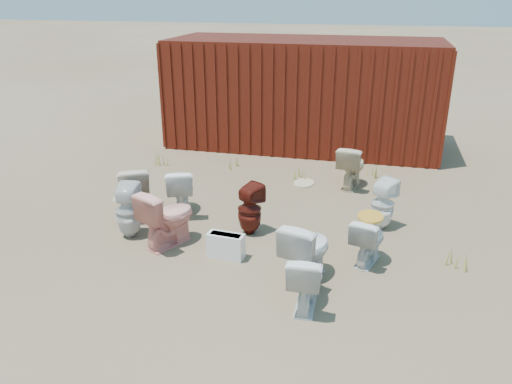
% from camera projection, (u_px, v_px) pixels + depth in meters
% --- Properties ---
extents(ground, '(100.00, 100.00, 0.00)m').
position_uv_depth(ground, '(246.00, 242.00, 7.24)').
color(ground, brown).
rests_on(ground, ground).
extents(shipping_container, '(6.00, 2.40, 2.40)m').
position_uv_depth(shipping_container, '(304.00, 93.00, 11.47)').
color(shipping_container, '#460C0B').
rests_on(shipping_container, ground).
extents(toilet_front_a, '(0.66, 0.86, 0.78)m').
position_uv_depth(toilet_front_a, '(181.00, 190.00, 8.07)').
color(toilet_front_a, white).
rests_on(toilet_front_a, ground).
extents(toilet_front_pink, '(0.79, 0.95, 0.85)m').
position_uv_depth(toilet_front_pink, '(168.00, 217.00, 7.04)').
color(toilet_front_pink, '#F69B8E').
rests_on(toilet_front_pink, ground).
extents(toilet_front_c, '(0.68, 0.91, 0.83)m').
position_uv_depth(toilet_front_c, '(307.00, 250.00, 6.16)').
color(toilet_front_c, silver).
rests_on(toilet_front_c, ground).
extents(toilet_front_maroon, '(0.48, 0.48, 0.78)m').
position_uv_depth(toilet_front_maroon, '(250.00, 209.00, 7.37)').
color(toilet_front_maroon, '#55160E').
rests_on(toilet_front_maroon, ground).
extents(toilet_front_e, '(0.41, 0.70, 0.70)m').
position_uv_depth(toilet_front_e, '(306.00, 279.00, 5.66)').
color(toilet_front_e, silver).
rests_on(toilet_front_e, ground).
extents(toilet_back_a, '(0.42, 0.43, 0.82)m').
position_uv_depth(toilet_back_a, '(128.00, 211.00, 7.27)').
color(toilet_back_a, silver).
rests_on(toilet_back_a, ground).
extents(toilet_back_beige_left, '(0.82, 0.97, 0.86)m').
position_uv_depth(toilet_back_beige_left, '(135.00, 190.00, 7.96)').
color(toilet_back_beige_left, '#C8B092').
rests_on(toilet_back_beige_left, ground).
extents(toilet_back_beige_right, '(0.57, 0.84, 0.80)m').
position_uv_depth(toilet_back_beige_right, '(352.00, 166.00, 9.15)').
color(toilet_back_beige_right, beige).
rests_on(toilet_back_beige_right, ground).
extents(toilet_back_yellowlid, '(0.54, 0.72, 0.66)m').
position_uv_depth(toilet_back_yellowlid, '(368.00, 240.00, 6.60)').
color(toilet_back_yellowlid, silver).
rests_on(toilet_back_yellowlid, ground).
extents(toilet_back_e, '(0.49, 0.49, 0.79)m').
position_uv_depth(toilet_back_e, '(383.00, 204.00, 7.53)').
color(toilet_back_e, white).
rests_on(toilet_back_e, ground).
extents(yellow_lid, '(0.33, 0.42, 0.02)m').
position_uv_depth(yellow_lid, '(370.00, 217.00, 6.47)').
color(yellow_lid, '#C68A23').
rests_on(yellow_lid, toilet_back_yellowlid).
extents(loose_tank, '(0.52, 0.24, 0.35)m').
position_uv_depth(loose_tank, '(226.00, 246.00, 6.77)').
color(loose_tank, silver).
rests_on(loose_tank, ground).
extents(loose_lid_near, '(0.43, 0.53, 0.02)m').
position_uv_depth(loose_lid_near, '(304.00, 183.00, 9.43)').
color(loose_lid_near, '#C1B28B').
rests_on(loose_lid_near, ground).
extents(loose_lid_far, '(0.48, 0.55, 0.02)m').
position_uv_depth(loose_lid_far, '(124.00, 198.00, 8.74)').
color(loose_lid_far, tan).
rests_on(loose_lid_far, ground).
extents(weed_clump_a, '(0.36, 0.36, 0.30)m').
position_uv_depth(weed_clump_a, '(164.00, 158.00, 10.38)').
color(weed_clump_a, '#989D3E').
rests_on(weed_clump_a, ground).
extents(weed_clump_b, '(0.32, 0.32, 0.25)m').
position_uv_depth(weed_clump_b, '(301.00, 173.00, 9.61)').
color(weed_clump_b, '#989D3E').
rests_on(weed_clump_b, ground).
extents(weed_clump_c, '(0.36, 0.36, 0.33)m').
position_uv_depth(weed_clump_c, '(384.00, 185.00, 8.93)').
color(weed_clump_c, '#989D3E').
rests_on(weed_clump_c, ground).
extents(weed_clump_d, '(0.30, 0.30, 0.25)m').
position_uv_depth(weed_clump_d, '(236.00, 162.00, 10.20)').
color(weed_clump_d, '#989D3E').
rests_on(weed_clump_d, ground).
extents(weed_clump_e, '(0.34, 0.34, 0.26)m').
position_uv_depth(weed_clump_e, '(376.00, 171.00, 9.69)').
color(weed_clump_e, '#989D3E').
rests_on(weed_clump_e, ground).
extents(weed_clump_f, '(0.28, 0.28, 0.25)m').
position_uv_depth(weed_clump_f, '(455.00, 257.00, 6.58)').
color(weed_clump_f, '#989D3E').
rests_on(weed_clump_f, ground).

